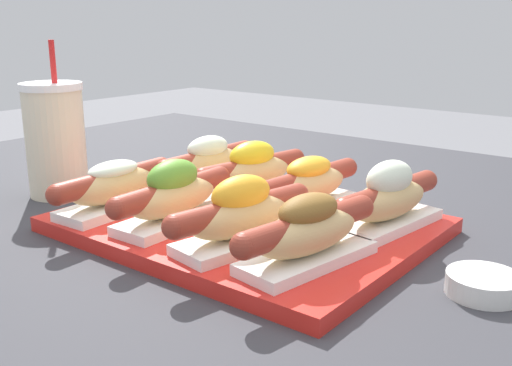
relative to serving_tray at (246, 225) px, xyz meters
The scene contains 11 objects.
serving_tray is the anchor object (origin of this frame).
hot_dog_0 0.17m from the serving_tray, 151.55° to the right, with size 0.07×0.20×0.06m.
hot_dog_1 0.10m from the serving_tray, 126.17° to the right, with size 0.06×0.20×0.08m.
hot_dog_2 0.10m from the serving_tray, 53.73° to the right, with size 0.09×0.19×0.08m.
hot_dog_3 0.16m from the serving_tray, 27.87° to the right, with size 0.08×0.19×0.07m.
hot_dog_4 0.17m from the serving_tray, 149.31° to the left, with size 0.06×0.20×0.07m.
hot_dog_5 0.10m from the serving_tray, 123.90° to the left, with size 0.08×0.19×0.08m.
hot_dog_6 0.10m from the serving_tray, 59.74° to the left, with size 0.07×0.20×0.07m.
hot_dog_7 0.18m from the serving_tray, 26.20° to the left, with size 0.08×0.19×0.08m.
sauce_bowl 0.29m from the serving_tray, ahead, with size 0.07×0.07×0.02m.
drink_cup 0.33m from the serving_tray, behind, with size 0.09×0.09×0.23m.
Camera 1 is at (0.47, -0.66, 1.01)m, focal length 42.00 mm.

